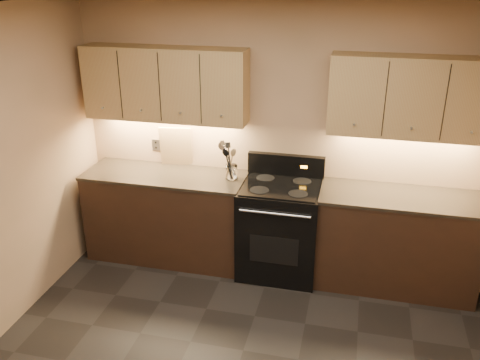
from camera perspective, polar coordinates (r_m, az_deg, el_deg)
name	(u,v)px	position (r m, az deg, el deg)	size (l,w,h in m)	color
ceiling	(225,17)	(2.80, -1.66, 17.85)	(4.00, 4.00, 0.00)	silver
wall_back	(280,137)	(4.99, 4.46, 4.80)	(4.00, 0.04, 2.60)	tan
counter_left	(167,215)	(5.32, -8.16, -3.94)	(1.62, 0.62, 0.93)	black
counter_right	(396,241)	(5.02, 17.10, -6.54)	(1.46, 0.62, 0.93)	black
stove	(280,228)	(5.01, 4.49, -5.34)	(0.76, 0.68, 1.14)	black
upper_cab_left	(165,84)	(5.00, -8.39, 10.60)	(1.60, 0.30, 0.70)	tan
upper_cab_right	(414,97)	(4.68, 18.92, 8.78)	(1.44, 0.30, 0.70)	tan
outlet_plate	(156,145)	(5.39, -9.41, 3.91)	(0.09, 0.01, 0.12)	#B2B5BA
utensil_crock	(231,172)	(4.93, -0.97, 0.86)	(0.15, 0.15, 0.14)	white
cutting_board	(176,146)	(5.26, -7.20, 3.78)	(0.33, 0.02, 0.42)	tan
wooden_spoon	(228,163)	(4.90, -1.38, 1.94)	(0.06, 0.06, 0.29)	tan
black_spoon	(232,161)	(4.90, -0.94, 2.17)	(0.06, 0.06, 0.33)	black
black_turner	(231,161)	(4.86, -1.00, 2.18)	(0.08, 0.08, 0.36)	black
steel_spatula	(235,158)	(4.88, -0.59, 2.52)	(0.08, 0.08, 0.40)	silver
steel_skimmer	(234,161)	(4.88, -0.66, 2.20)	(0.09, 0.09, 0.35)	silver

